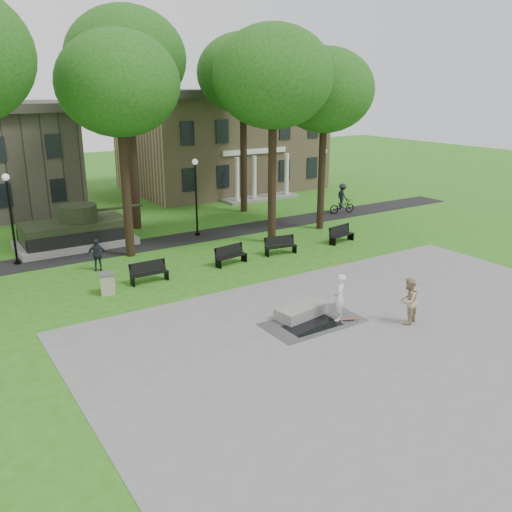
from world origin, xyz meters
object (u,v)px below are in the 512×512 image
Objects in this scene: friend_watching at (408,301)px; cyclist at (342,201)px; trash_bin at (108,283)px; park_bench_0 at (149,272)px; skateboarder at (339,297)px; concrete_block at (302,311)px.

friend_watching is 19.21m from cyclist.
cyclist reaches higher than trash_bin.
cyclist is 1.21× the size of park_bench_0.
trash_bin is at bearing -90.45° from skateboarder.
skateboarder is 10.32m from trash_bin.
friend_watching reaches higher than trash_bin.
skateboarder is 0.87× the size of cyclist.
skateboarder is 1.97× the size of trash_bin.
concrete_block is 1.01× the size of cyclist.
cyclist is at bearing 19.12° from park_bench_0.
park_bench_0 is 2.16m from trash_bin.
friend_watching reaches higher than concrete_block.
friend_watching is at bearing 98.75° from skateboarder.
concrete_block is at bearing -63.11° from park_bench_0.
friend_watching is at bearing -42.29° from concrete_block.
concrete_block is 2.29× the size of trash_bin.
skateboarder is 1.05× the size of park_bench_0.
concrete_block is at bearing 143.55° from cyclist.
friend_watching is 11.93m from park_bench_0.
trash_bin is (-2.12, -0.41, -0.04)m from park_bench_0.
cyclist is 20.55m from trash_bin.
cyclist is 18.42m from park_bench_0.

